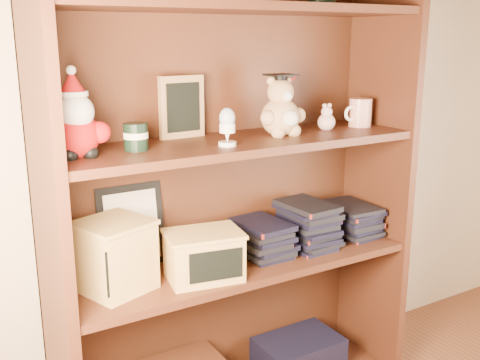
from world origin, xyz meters
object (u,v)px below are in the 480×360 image
object	(u,v)px
grad_teddy_bear	(281,112)
treats_box	(115,255)
bookcase	(231,189)
teacher_mug	(360,113)

from	to	relation	value
grad_teddy_bear	treats_box	bearing A→B (deg)	179.48
bookcase	teacher_mug	xyz separation A→B (m)	(0.49, -0.05, 0.22)
bookcase	teacher_mug	bearing A→B (deg)	-5.89
grad_teddy_bear	treats_box	size ratio (longest dim) A/B	0.83
grad_teddy_bear	teacher_mug	xyz separation A→B (m)	(0.34, 0.01, -0.03)
bookcase	teacher_mug	size ratio (longest dim) A/B	14.49
teacher_mug	treats_box	world-z (taller)	teacher_mug
bookcase	grad_teddy_bear	distance (m)	0.30
grad_teddy_bear	treats_box	world-z (taller)	grad_teddy_bear
grad_teddy_bear	teacher_mug	bearing A→B (deg)	1.02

